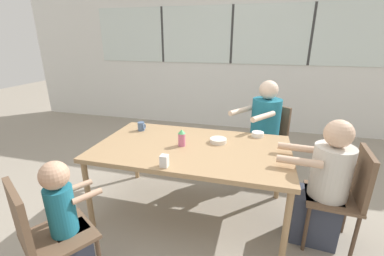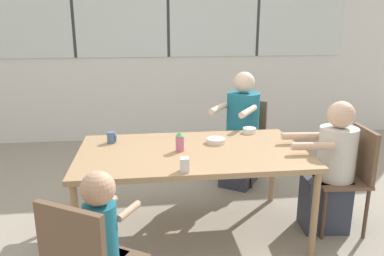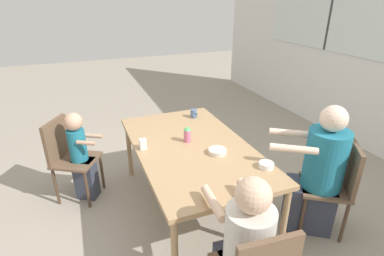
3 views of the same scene
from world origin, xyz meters
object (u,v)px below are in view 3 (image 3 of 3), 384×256
object	(u,v)px
chair_for_toddler	(67,152)
person_man_blue_shirt	(317,176)
chair_for_man_blue_shirt	(337,181)
milk_carton_small	(143,144)
bowl_cereal	(217,151)
sippy_cup	(187,134)
coffee_mug	(194,114)
person_woman_green_shirt	(244,255)
bowl_white_shallow	(266,165)
person_toddler	(81,157)

from	to	relation	value
chair_for_toddler	person_man_blue_shirt	size ratio (longest dim) A/B	0.72
chair_for_man_blue_shirt	milk_carton_small	distance (m)	1.74
bowl_cereal	sippy_cup	bearing A→B (deg)	-152.40
coffee_mug	milk_carton_small	distance (m)	0.89
person_woman_green_shirt	bowl_white_shallow	xyz separation A→B (m)	(-0.55, 0.51, 0.24)
person_man_blue_shirt	coffee_mug	xyz separation A→B (m)	(-1.28, -0.66, 0.22)
person_man_blue_shirt	bowl_cereal	size ratio (longest dim) A/B	7.49
chair_for_man_blue_shirt	person_woman_green_shirt	size ratio (longest dim) A/B	0.80
chair_for_man_blue_shirt	person_toddler	world-z (taller)	person_toddler
bowl_white_shallow	milk_carton_small	bearing A→B (deg)	-128.69
person_woman_green_shirt	milk_carton_small	world-z (taller)	person_woman_green_shirt
person_toddler	coffee_mug	distance (m)	1.29
coffee_mug	bowl_white_shallow	distance (m)	1.23
chair_for_toddler	person_man_blue_shirt	bearing A→B (deg)	88.37
chair_for_toddler	person_man_blue_shirt	xyz separation A→B (m)	(1.31, 2.04, 0.02)
person_toddler	bowl_white_shallow	world-z (taller)	person_toddler
coffee_mug	sippy_cup	xyz separation A→B (m)	(0.54, -0.28, 0.03)
person_woman_green_shirt	person_man_blue_shirt	xyz separation A→B (m)	(-0.49, 1.02, 0.04)
bowl_white_shallow	chair_for_man_blue_shirt	bearing A→B (deg)	76.62
coffee_mug	milk_carton_small	bearing A→B (deg)	-53.05
chair_for_man_blue_shirt	person_man_blue_shirt	distance (m)	0.17
person_man_blue_shirt	milk_carton_small	size ratio (longest dim) A/B	12.44
coffee_mug	sippy_cup	size ratio (longest dim) A/B	0.58
sippy_cup	coffee_mug	bearing A→B (deg)	152.46
sippy_cup	bowl_white_shallow	xyz separation A→B (m)	(0.68, 0.43, -0.06)
chair_for_man_blue_shirt	chair_for_toddler	size ratio (longest dim) A/B	1.00
person_toddler	bowl_cereal	world-z (taller)	person_toddler
person_man_blue_shirt	person_toddler	xyz separation A→B (m)	(-1.23, -1.91, -0.06)
coffee_mug	bowl_white_shallow	size ratio (longest dim) A/B	0.77
chair_for_toddler	person_man_blue_shirt	world-z (taller)	person_man_blue_shirt
chair_for_man_blue_shirt	chair_for_toddler	bearing A→B (deg)	91.75
person_woman_green_shirt	bowl_white_shallow	distance (m)	0.79
chair_for_toddler	coffee_mug	bearing A→B (deg)	119.83
milk_carton_small	sippy_cup	bearing A→B (deg)	88.74
bowl_white_shallow	bowl_cereal	distance (m)	0.45
chair_for_toddler	bowl_cereal	distance (m)	1.56
coffee_mug	milk_carton_small	xyz separation A→B (m)	(0.53, -0.71, 0.00)
person_man_blue_shirt	bowl_white_shallow	bearing A→B (deg)	117.79
coffee_mug	sippy_cup	distance (m)	0.61
chair_for_man_blue_shirt	bowl_cereal	bearing A→B (deg)	95.06
person_toddler	bowl_cereal	size ratio (longest dim) A/B	6.00
person_toddler	sippy_cup	world-z (taller)	person_toddler
sippy_cup	person_toddler	bearing A→B (deg)	-116.91
bowl_white_shallow	bowl_cereal	world-z (taller)	bowl_white_shallow
chair_for_man_blue_shirt	person_man_blue_shirt	bearing A→B (deg)	90.00
person_woman_green_shirt	person_man_blue_shirt	bearing A→B (deg)	30.13
coffee_mug	bowl_white_shallow	xyz separation A→B (m)	(1.22, 0.14, -0.02)
coffee_mug	sippy_cup	world-z (taller)	sippy_cup
coffee_mug	milk_carton_small	size ratio (longest dim) A/B	0.96
person_toddler	sippy_cup	bearing A→B (deg)	94.06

